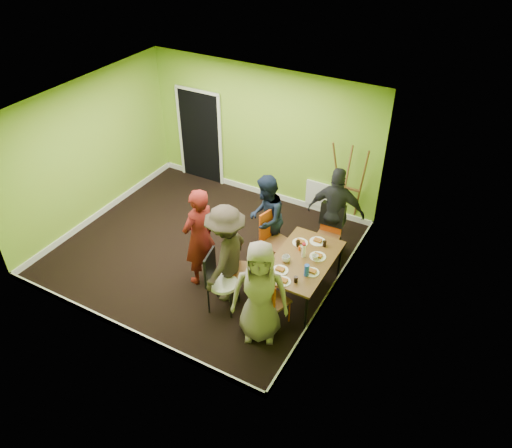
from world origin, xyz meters
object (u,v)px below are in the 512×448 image
at_px(blue_bottle, 307,270).
at_px(person_standing, 199,237).
at_px(orange_bottle, 299,248).
at_px(person_left_near, 226,254).
at_px(dining_table, 303,262).
at_px(chair_left_near, 242,266).
at_px(person_back_end, 336,212).
at_px(chair_bentwood, 218,279).
at_px(chair_front_end, 271,299).
at_px(person_left_far, 266,218).
at_px(easel, 348,187).
at_px(thermos, 304,251).
at_px(chair_back_end, 331,221).
at_px(person_front_end, 260,292).
at_px(chair_left_far, 273,236).

distance_m(blue_bottle, person_standing, 1.85).
height_order(orange_bottle, person_left_near, person_left_near).
distance_m(dining_table, person_standing, 1.72).
distance_m(blue_bottle, person_left_near, 1.27).
bearing_deg(chair_left_near, person_back_end, 134.28).
bearing_deg(blue_bottle, chair_bentwood, -155.41).
bearing_deg(chair_front_end, chair_bentwood, -158.62).
relative_size(person_left_far, person_back_end, 0.95).
height_order(chair_front_end, orange_bottle, chair_front_end).
bearing_deg(chair_left_near, easel, 144.38).
relative_size(thermos, person_standing, 0.13).
bearing_deg(chair_back_end, person_back_end, -105.95).
xyz_separation_m(blue_bottle, person_back_end, (-0.18, 1.66, 0.01)).
bearing_deg(dining_table, chair_left_near, -153.11).
height_order(blue_bottle, person_left_far, person_left_far).
bearing_deg(thermos, chair_left_near, -149.23).
relative_size(blue_bottle, person_front_end, 0.12).
bearing_deg(thermos, orange_bottle, 137.05).
bearing_deg(chair_left_near, person_left_far, 168.17).
bearing_deg(chair_left_far, person_back_end, 152.20).
bearing_deg(thermos, person_left_near, -146.54).
distance_m(chair_left_near, easel, 2.76).
bearing_deg(person_standing, easel, 163.67).
height_order(chair_back_end, orange_bottle, chair_back_end).
bearing_deg(chair_back_end, chair_front_end, 83.61).
bearing_deg(person_left_far, chair_left_far, 35.98).
height_order(chair_front_end, person_back_end, person_back_end).
relative_size(thermos, person_left_near, 0.13).
bearing_deg(person_back_end, chair_bentwood, 55.16).
distance_m(chair_back_end, person_front_end, 2.31).
distance_m(chair_front_end, person_left_near, 1.00).
distance_m(chair_left_near, thermos, 1.01).
xyz_separation_m(orange_bottle, person_left_near, (-0.90, -0.78, 0.08)).
bearing_deg(easel, person_left_near, -108.62).
xyz_separation_m(chair_bentwood, person_front_end, (0.84, -0.20, 0.26)).
relative_size(chair_left_near, person_back_end, 0.61).
bearing_deg(chair_left_near, person_standing, -107.25).
relative_size(person_back_end, person_front_end, 1.00).
relative_size(easel, person_back_end, 1.04).
bearing_deg(chair_left_far, easel, 173.01).
bearing_deg(blue_bottle, person_back_end, 96.33).
relative_size(dining_table, chair_left_far, 1.38).
relative_size(chair_bentwood, person_left_near, 0.61).
bearing_deg(chair_bentwood, easel, 151.84).
distance_m(chair_left_near, chair_back_end, 1.86).
distance_m(thermos, person_back_end, 1.28).
xyz_separation_m(chair_bentwood, person_left_far, (0.03, 1.52, 0.23)).
bearing_deg(easel, person_back_end, -82.84).
bearing_deg(chair_bentwood, chair_back_end, 142.86).
bearing_deg(person_front_end, orange_bottle, 63.73).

